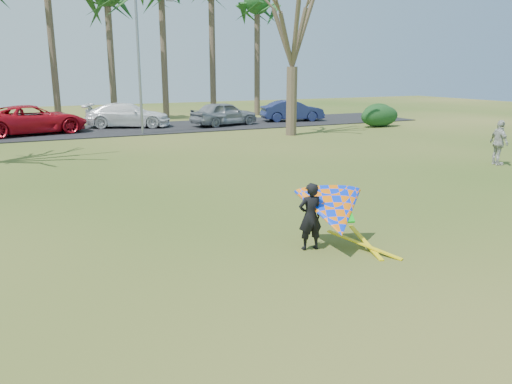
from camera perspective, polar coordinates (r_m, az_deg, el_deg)
name	(u,v)px	position (r m, az deg, el deg)	size (l,w,h in m)	color
ground	(299,267)	(10.11, 4.96, -8.53)	(100.00, 100.00, 0.00)	#204910
parking_strip	(101,131)	(33.59, -17.33, 6.72)	(46.00, 7.00, 0.06)	black
palm_9	(257,2)	(43.64, 0.13, 20.86)	(4.84, 4.84, 10.84)	#48392B
bare_tree_right	(293,20)	(30.06, 4.25, 19.02)	(6.27, 6.27, 9.21)	#4E3C2F
streetlight	(141,58)	(30.83, -12.97, 14.68)	(2.28, 0.18, 8.00)	gray
hedge_near	(380,116)	(35.44, 13.95, 8.43)	(2.95, 1.34, 1.47)	#143818
hedge_far	(378,113)	(38.45, 13.77, 8.78)	(2.52, 1.18, 1.40)	#143816
car_2	(33,119)	(32.93, -24.17, 7.57)	(2.86, 6.20, 1.72)	red
car_3	(128,115)	(34.75, -14.42, 8.51)	(2.25, 5.53, 1.60)	white
car_4	(224,114)	(34.84, -3.67, 8.94)	(1.92, 4.76, 1.62)	gray
car_5	(292,111)	(37.91, 4.17, 9.25)	(1.62, 4.63, 1.53)	navy
pedestrian_b	(499,143)	(22.77, 26.02, 5.08)	(1.08, 0.45, 1.84)	#B2B2AD
kite_flyer	(333,213)	(10.86, 8.75, -2.35)	(2.13, 2.39, 2.02)	black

